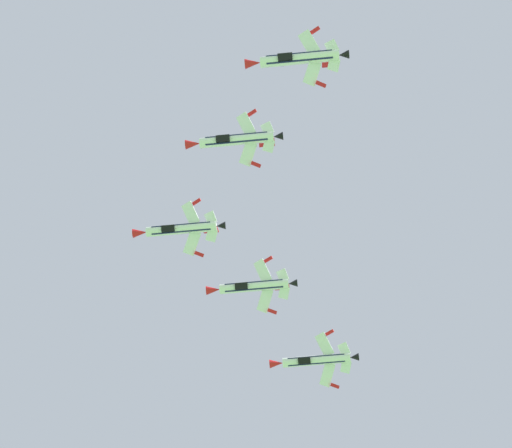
{
  "coord_description": "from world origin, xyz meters",
  "views": [
    {
      "loc": [
        1.19,
        1.12,
        1.58
      ],
      "look_at": [
        35.06,
        40.01,
        123.7
      ],
      "focal_mm": 55.6,
      "sensor_mm": 36.0,
      "label": 1
    }
  ],
  "objects": [
    {
      "name": "fighter_jet_left_wing",
      "position": [
        23.14,
        31.53,
        124.9
      ],
      "size": [
        12.15,
        12.53,
        7.15
      ],
      "rotation": [
        0.0,
        0.77,
        0.76
      ],
      "color": "white"
    },
    {
      "name": "fighter_jet_left_outer",
      "position": [
        21.54,
        14.86,
        122.36
      ],
      "size": [
        12.1,
        12.53,
        6.9
      ],
      "rotation": [
        0.0,
        0.74,
        0.76
      ],
      "color": "white"
    },
    {
      "name": "fighter_jet_lead",
      "position": [
        26.38,
        49.82,
        125.39
      ],
      "size": [
        12.07,
        12.53,
        6.79
      ],
      "rotation": [
        0.0,
        0.72,
        0.76
      ],
      "color": "white"
    },
    {
      "name": "fighter_jet_right_wing",
      "position": [
        42.42,
        49.41,
        123.93
      ],
      "size": [
        12.15,
        12.53,
        7.11
      ],
      "rotation": [
        0.0,
        0.77,
        0.76
      ],
      "color": "white"
    },
    {
      "name": "fighter_jet_right_outer",
      "position": [
        59.7,
        52.4,
        121.75
      ],
      "size": [
        12.02,
        12.53,
        6.46
      ],
      "rotation": [
        0.0,
        0.68,
        0.76
      ],
      "color": "white"
    }
  ]
}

